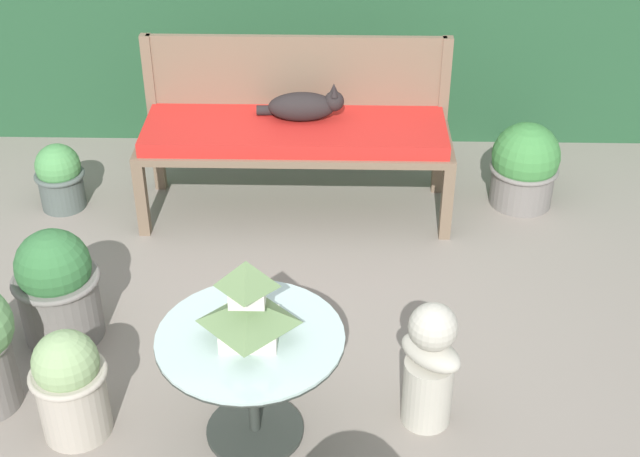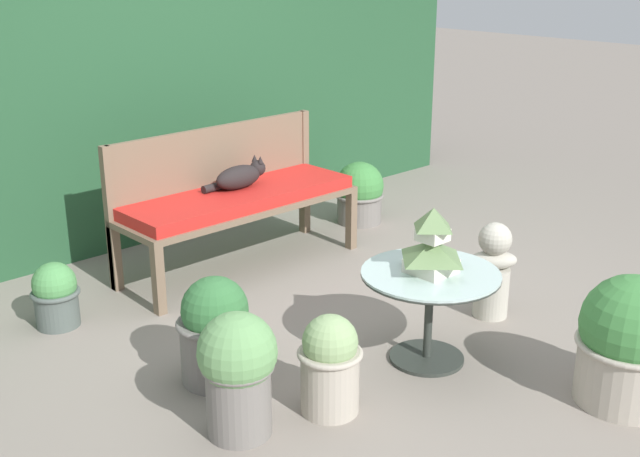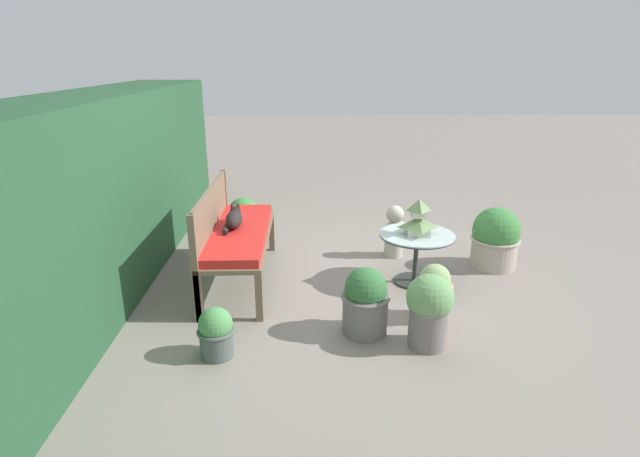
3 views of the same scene
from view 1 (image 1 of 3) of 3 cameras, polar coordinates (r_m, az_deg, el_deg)
The scene contains 11 objects.
ground at distance 4.23m, azimuth -3.70°, elevation -6.19°, with size 30.00×30.00×0.00m, color gray.
garden_bench at distance 4.83m, azimuth -1.60°, elevation 5.89°, with size 1.69×0.56×0.55m.
bench_backrest at distance 4.97m, azimuth -1.50°, elevation 9.48°, with size 1.69×0.06×0.94m.
cat at distance 4.81m, azimuth -0.99°, elevation 7.85°, with size 0.47×0.18×0.20m.
patio_table at distance 3.46m, azimuth -4.43°, elevation -8.23°, with size 0.72×0.72×0.50m.
pagoda_birdhouse at distance 3.30m, azimuth -4.61°, elevation -4.92°, with size 0.29×0.29×0.35m.
garden_bust at distance 3.60m, azimuth 7.03°, elevation -8.68°, with size 0.30×0.30×0.58m.
potted_plant_table_near at distance 5.21m, azimuth -16.32°, elevation 3.20°, with size 0.28×0.28×0.39m.
potted_plant_bench_right at distance 4.18m, azimuth -16.48°, elevation -3.61°, with size 0.40×0.40×0.56m.
potted_plant_hedge_corner at distance 3.69m, azimuth -15.71°, elevation -9.57°, with size 0.31×0.31×0.49m.
potted_plant_path_edge at distance 5.15m, azimuth 12.95°, elevation 3.91°, with size 0.39×0.39×0.49m.
Camera 1 is at (0.34, -3.27, 2.67)m, focal length 50.00 mm.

